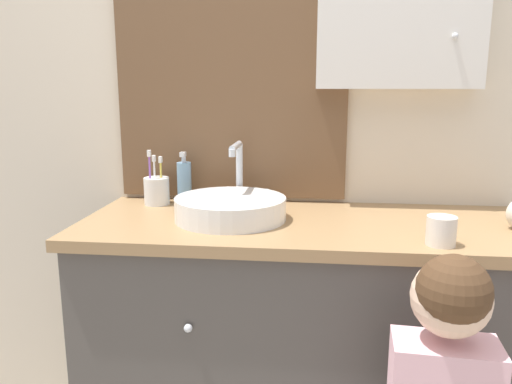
% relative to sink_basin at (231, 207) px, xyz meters
% --- Properties ---
extents(wall_back, '(3.20, 0.18, 2.50)m').
position_rel_sink_basin_xyz_m(wall_back, '(0.24, 0.30, 0.38)').
color(wall_back, beige).
rests_on(wall_back, ground_plane).
extents(vanity_counter, '(1.41, 0.56, 0.86)m').
position_rel_sink_basin_xyz_m(vanity_counter, '(0.24, -0.00, -0.47)').
color(vanity_counter, '#4C4742').
rests_on(vanity_counter, ground_plane).
extents(sink_basin, '(0.35, 0.40, 0.23)m').
position_rel_sink_basin_xyz_m(sink_basin, '(0.00, 0.00, 0.00)').
color(sink_basin, white).
rests_on(sink_basin, vanity_counter).
extents(toothbrush_holder, '(0.09, 0.09, 0.19)m').
position_rel_sink_basin_xyz_m(toothbrush_holder, '(-0.29, 0.17, 0.01)').
color(toothbrush_holder, silver).
rests_on(toothbrush_holder, vanity_counter).
extents(soap_dispenser, '(0.05, 0.05, 0.19)m').
position_rel_sink_basin_xyz_m(soap_dispenser, '(-0.20, 0.19, 0.04)').
color(soap_dispenser, '#6B93B2').
rests_on(soap_dispenser, vanity_counter).
extents(drinking_cup, '(0.08, 0.08, 0.08)m').
position_rel_sink_basin_xyz_m(drinking_cup, '(0.59, -0.20, -0.00)').
color(drinking_cup, silver).
rests_on(drinking_cup, vanity_counter).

